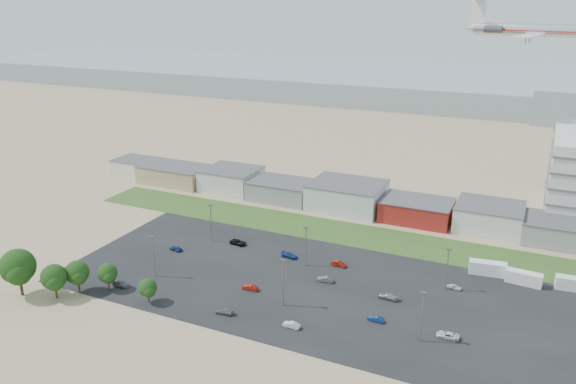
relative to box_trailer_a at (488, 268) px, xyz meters
The scene contains 33 objects.
ground 57.73m from the box_trailer_a, 132.51° to the right, with size 700.00×700.00×0.00m, color #978060.
parking_lot 40.81m from the box_trailer_a, 146.45° to the right, with size 120.00×50.00×0.01m, color black.
grass_strip 40.15m from the box_trailer_a, 166.36° to the left, with size 160.00×16.00×0.02m, color #2F531F.
hills_backdrop 272.48m from the box_trailer_a, 89.79° to the left, with size 700.00×200.00×9.00m, color gray, non-canonical shape.
building_row 62.85m from the box_trailer_a, 153.06° to the left, with size 170.00×20.00×8.00m, color silver, non-canonical shape.
box_trailer_a is the anchor object (origin of this frame).
box_trailer_b 8.23m from the box_trailer_a, 10.21° to the right, with size 7.91×2.47×2.97m, color silver, non-canonical shape.
box_trailer_c 18.60m from the box_trailer_a, ahead, with size 7.97×2.49×2.99m, color silver, non-canonical shape.
tree_far_left 106.52m from the box_trailer_a, 149.91° to the right, with size 8.21×8.21×12.32m, color black, non-canonical shape.
tree_left 98.55m from the box_trailer_a, 148.75° to the right, with size 5.98×5.98×8.96m, color black, non-canonical shape.
tree_mid 94.30m from the box_trailer_a, 150.14° to the right, with size 5.62×5.62×8.43m, color black, non-canonical shape.
tree_right 87.95m from the box_trailer_a, 150.54° to the right, with size 4.70×4.70×7.04m, color black, non-canonical shape.
tree_near 78.37m from the box_trailer_a, 145.68° to the right, with size 4.18×4.18×6.28m, color black, non-canonical shape.
lightpole_front_l 78.60m from the box_trailer_a, 154.50° to the right, with size 1.19×0.50×10.12m, color slate, non-canonical shape.
lightpole_front_m 50.53m from the box_trailer_a, 138.70° to the right, with size 1.26×0.53×10.72m, color slate, non-canonical shape.
lightpole_front_r 35.41m from the box_trailer_a, 104.03° to the right, with size 1.23×0.51×10.44m, color slate, non-canonical shape.
lightpole_back_l 70.54m from the box_trailer_a, behind, with size 1.24×0.52×10.53m, color slate, non-canonical shape.
lightpole_back_m 43.33m from the box_trailer_a, 161.46° to the right, with size 1.19×0.50×10.12m, color slate, non-canonical shape.
lightpole_back_r 14.45m from the box_trailer_a, 123.32° to the right, with size 1.18×0.49×10.00m, color slate, non-canonical shape.
airliner 78.17m from the box_trailer_a, 87.25° to the left, with size 47.23×32.20×13.95m, color silver, non-canonical shape.
parked_car_0 31.26m from the box_trailer_a, 97.13° to the right, with size 2.02×4.38×1.22m, color silver.
parked_car_1 35.96m from the box_trailer_a, 120.33° to the right, with size 1.18×3.39×1.12m, color navy.
parked_car_3 63.02m from the box_trailer_a, 138.91° to the right, with size 1.58×3.89×1.13m, color #595B5E.
parked_car_4 56.30m from the box_trailer_a, 147.52° to the right, with size 1.31×3.75×1.23m, color maroon.
parked_car_5 77.61m from the box_trailer_a, 165.10° to the right, with size 1.43×3.56×1.21m, color navy.
parked_car_6 47.80m from the box_trailer_a, 166.26° to the right, with size 1.77×4.36×1.27m, color navy.
parked_car_7 38.87m from the box_trailer_a, 149.67° to the right, with size 1.34×3.84×1.26m, color #595B5E.
parked_car_8 12.19m from the box_trailer_a, 118.76° to the right, with size 1.28×3.18×1.08m, color silver.
parked_car_9 62.87m from the box_trailer_a, behind, with size 2.13×4.61×1.28m, color black.
parked_car_10 85.50m from the box_trailer_a, 151.26° to the right, with size 1.73×4.27×1.24m, color #595B5E.
parked_car_11 35.15m from the box_trailer_a, 162.21° to the right, with size 1.35×3.88×1.28m, color maroon.
parked_car_12 28.05m from the box_trailer_a, 130.80° to the right, with size 1.78×4.37×1.27m, color #A5A5AA.
parked_car_13 51.89m from the box_trailer_a, 129.15° to the right, with size 1.27×3.65×1.20m, color silver.
Camera 1 is at (46.16, -85.83, 61.85)m, focal length 35.00 mm.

